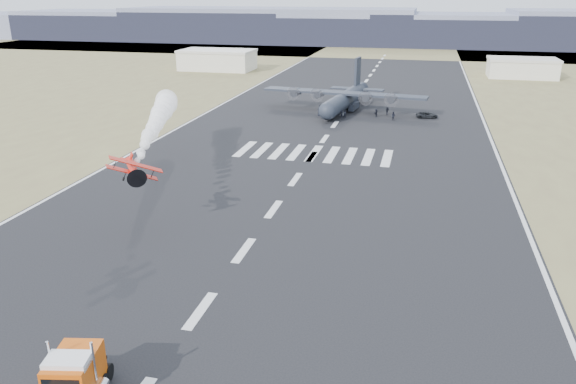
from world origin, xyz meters
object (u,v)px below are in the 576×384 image
at_px(support_vehicle, 427,115).
at_px(crew_c, 342,115).
at_px(transport_aircraft, 345,98).
at_px(hangar_right, 522,68).
at_px(crew_a, 320,109).
at_px(hangar_left, 217,60).
at_px(crew_g, 345,114).
at_px(crew_f, 376,113).
at_px(crew_h, 393,116).
at_px(aerobatic_biplane, 132,169).
at_px(crew_d, 387,111).
at_px(crew_b, 340,112).
at_px(crew_e, 319,112).
at_px(semi_truck, 72,383).

distance_m(support_vehicle, crew_c, 18.09).
relative_size(transport_aircraft, support_vehicle, 8.12).
bearing_deg(support_vehicle, hangar_right, -33.25).
height_order(transport_aircraft, crew_c, transport_aircraft).
height_order(crew_a, crew_c, crew_a).
xyz_separation_m(hangar_left, crew_a, (47.02, -63.08, -2.48)).
xyz_separation_m(hangar_left, crew_c, (52.57, -67.11, -2.60)).
height_order(crew_c, crew_g, crew_g).
bearing_deg(crew_f, hangar_left, -120.41).
bearing_deg(hangar_right, support_vehicle, -112.58).
xyz_separation_m(support_vehicle, crew_h, (-6.85, -3.96, 0.28)).
bearing_deg(support_vehicle, aerobatic_biplane, 144.51).
bearing_deg(crew_f, crew_a, -77.35).
distance_m(support_vehicle, crew_h, 7.92).
xyz_separation_m(aerobatic_biplane, crew_h, (24.62, 64.08, -6.19)).
bearing_deg(aerobatic_biplane, hangar_right, 46.91).
bearing_deg(hangar_right, crew_d, -118.96).
bearing_deg(crew_h, hangar_left, -25.66).
bearing_deg(crew_a, crew_g, -47.43).
bearing_deg(crew_d, hangar_left, 100.17).
height_order(transport_aircraft, crew_b, transport_aircraft).
height_order(support_vehicle, crew_d, crew_d).
distance_m(hangar_left, support_vehicle, 93.76).
distance_m(crew_f, crew_h, 4.38).
relative_size(crew_d, crew_f, 0.95).
xyz_separation_m(crew_a, crew_b, (4.70, -0.73, -0.14)).
relative_size(crew_e, crew_f, 1.03).
height_order(hangar_left, transport_aircraft, transport_aircraft).
bearing_deg(crew_a, semi_truck, -104.13).
bearing_deg(crew_b, crew_e, -4.72).
distance_m(semi_truck, support_vehicle, 97.96).
relative_size(crew_b, crew_h, 0.86).
relative_size(hangar_right, crew_a, 11.01).
distance_m(crew_b, crew_f, 7.71).
xyz_separation_m(aerobatic_biplane, support_vehicle, (31.47, 68.04, -6.47)).
xyz_separation_m(semi_truck, crew_f, (10.91, 93.90, -1.04)).
distance_m(hangar_left, aerobatic_biplane, 135.97).
bearing_deg(semi_truck, crew_e, 78.95).
xyz_separation_m(hangar_left, crew_d, (61.54, -60.89, -2.58)).
xyz_separation_m(support_vehicle, crew_f, (-10.58, -1.66, 0.24)).
xyz_separation_m(support_vehicle, crew_b, (-18.29, -1.52, 0.16)).
height_order(transport_aircraft, crew_a, transport_aircraft).
bearing_deg(crew_b, crew_d, 169.26).
xyz_separation_m(crew_b, crew_d, (9.82, 2.93, 0.04)).
relative_size(crew_c, crew_f, 0.92).
height_order(support_vehicle, crew_b, crew_b).
height_order(aerobatic_biplane, support_vehicle, aerobatic_biplane).
relative_size(crew_g, crew_h, 0.96).
distance_m(semi_truck, crew_e, 92.25).
xyz_separation_m(hangar_right, semi_truck, (-49.48, -162.86, -1.10)).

